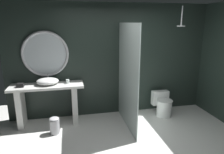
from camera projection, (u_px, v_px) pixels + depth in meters
back_wall_panel at (113, 60)px, 4.83m from camera, size 4.80×0.10×2.60m
vanity_counter at (48, 99)px, 4.41m from camera, size 1.53×0.50×0.89m
vessel_sink at (48, 81)px, 4.33m from camera, size 0.46×0.38×0.20m
tumbler_cup at (68, 81)px, 4.42m from camera, size 0.07×0.07×0.09m
tissue_box at (20, 85)px, 4.18m from camera, size 0.14×0.12×0.08m
round_wall_mirror at (45, 54)px, 4.39m from camera, size 0.99×0.06×0.99m
shower_glass_panel at (128, 77)px, 4.21m from camera, size 0.02×1.40×2.16m
rain_shower_head at (181, 23)px, 4.31m from camera, size 0.17×0.17×0.42m
toilet at (163, 105)px, 4.92m from camera, size 0.41×0.54×0.54m
waste_bin at (55, 125)px, 4.09m from camera, size 0.19×0.19×0.35m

